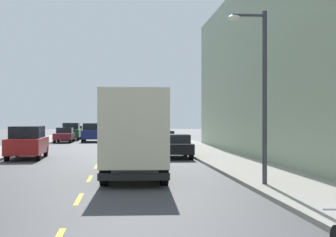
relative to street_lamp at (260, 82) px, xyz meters
name	(u,v)px	position (x,y,z in m)	size (l,w,h in m)	color
ground_plane	(105,150)	(-5.93, 21.25, -3.60)	(160.00, 160.00, 0.00)	#424244
sidewalk_left	(3,151)	(-13.03, 19.25, -3.53)	(3.20, 120.00, 0.14)	#A39E93
sidewalk_right	(202,150)	(1.17, 19.25, -3.53)	(3.20, 120.00, 0.14)	#A39E93
lane_centerline_dashes	(102,155)	(-5.93, 15.75, -3.60)	(0.14, 47.20, 0.01)	yellow
apartment_block_opposite	(336,66)	(7.77, 11.25, 1.87)	(10.00, 36.00, 10.94)	#99AD8E
street_lamp	(260,82)	(0.00, 0.00, 0.00)	(1.35, 0.28, 5.89)	#38383D
delivery_box_truck	(135,130)	(-4.14, 3.50, -1.68)	(2.68, 7.75, 3.40)	beige
parked_sedan_black	(175,145)	(-1.44, 13.29, -2.85)	(1.87, 4.53, 1.43)	black
parked_sedan_orange	(163,139)	(-1.45, 22.39, -2.85)	(1.84, 4.52, 1.43)	orange
parked_suv_red	(27,142)	(-10.25, 13.46, -2.62)	(2.09, 4.86, 1.93)	#AD1E1E
parked_hatchback_burgundy	(64,135)	(-10.42, 33.88, -2.85)	(1.79, 4.02, 1.50)	maroon
parked_suv_forest	(71,131)	(-10.32, 39.94, -2.62)	(2.04, 4.84, 1.93)	#194C28
parked_hatchback_white	(76,132)	(-10.38, 46.13, -2.85)	(1.77, 4.01, 1.50)	silver
moving_navy_sedan	(92,132)	(-7.73, 35.24, -2.62)	(1.95, 4.80, 1.93)	navy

